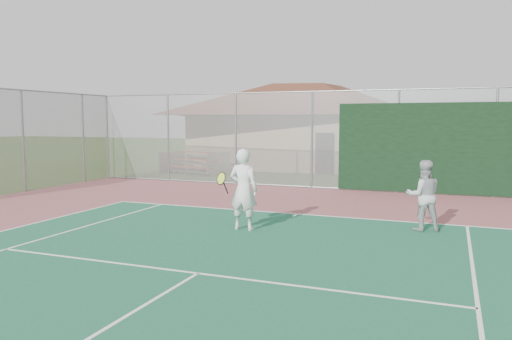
{
  "coord_description": "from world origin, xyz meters",
  "views": [
    {
      "loc": [
        3.72,
        -0.5,
        2.46
      ],
      "look_at": [
        -0.78,
        10.91,
        1.24
      ],
      "focal_mm": 35.0,
      "sensor_mm": 36.0,
      "label": 1
    }
  ],
  "objects_px": {
    "clubhouse": "(308,117)",
    "player_white_front": "(243,190)",
    "bleachers": "(195,162)",
    "player_grey_back": "(423,196)"
  },
  "relations": [
    {
      "from": "clubhouse",
      "to": "player_grey_back",
      "type": "distance_m",
      "value": 16.0
    },
    {
      "from": "clubhouse",
      "to": "bleachers",
      "type": "bearing_deg",
      "value": -129.74
    },
    {
      "from": "bleachers",
      "to": "player_white_front",
      "type": "relative_size",
      "value": 1.65
    },
    {
      "from": "clubhouse",
      "to": "player_white_front",
      "type": "height_order",
      "value": "clubhouse"
    },
    {
      "from": "clubhouse",
      "to": "player_white_front",
      "type": "relative_size",
      "value": 6.76
    },
    {
      "from": "clubhouse",
      "to": "bleachers",
      "type": "height_order",
      "value": "clubhouse"
    },
    {
      "from": "clubhouse",
      "to": "player_grey_back",
      "type": "height_order",
      "value": "clubhouse"
    },
    {
      "from": "player_white_front",
      "to": "player_grey_back",
      "type": "relative_size",
      "value": 1.16
    },
    {
      "from": "clubhouse",
      "to": "player_grey_back",
      "type": "xyz_separation_m",
      "value": [
        6.7,
        -14.42,
        -1.84
      ]
    },
    {
      "from": "player_grey_back",
      "to": "bleachers",
      "type": "bearing_deg",
      "value": -57.49
    }
  ]
}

